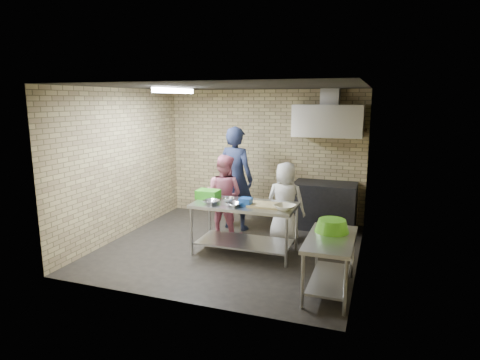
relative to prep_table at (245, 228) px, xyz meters
name	(u,v)px	position (x,y,z in m)	size (l,w,h in m)	color
floor	(231,247)	(-0.30, 0.14, -0.42)	(4.20, 4.20, 0.00)	black
ceiling	(230,86)	(-0.30, 0.14, 2.28)	(4.20, 4.20, 0.00)	black
back_wall	(264,155)	(-0.30, 2.14, 0.93)	(4.20, 0.06, 2.70)	tan
front_wall	(171,197)	(-0.30, -1.86, 0.93)	(4.20, 0.06, 2.70)	tan
left_wall	(123,163)	(-2.40, 0.14, 0.93)	(0.06, 4.00, 2.70)	tan
right_wall	(362,178)	(1.80, 0.14, 0.93)	(0.06, 4.00, 2.70)	tan
prep_table	(245,228)	(0.00, 0.00, 0.00)	(1.67, 0.84, 0.84)	#B3B7BB
side_counter	(330,265)	(1.50, -0.96, -0.04)	(0.60, 1.20, 0.75)	silver
stove	(324,205)	(1.05, 1.79, 0.03)	(1.20, 0.70, 0.90)	black
range_hood	(328,121)	(1.05, 1.84, 1.68)	(1.30, 0.60, 0.60)	silver
hood_duct	(330,97)	(1.05, 1.99, 2.13)	(0.35, 0.30, 0.30)	#A5A8AD
wall_shelf	(345,130)	(1.35, 2.03, 1.50)	(0.80, 0.20, 0.04)	#3F2B19
fluorescent_fixture	(174,91)	(-1.30, 0.14, 2.22)	(0.10, 1.25, 0.08)	white
green_crate	(208,194)	(-0.70, 0.12, 0.49)	(0.37, 0.28, 0.15)	green
blue_tub	(246,202)	(0.05, -0.10, 0.48)	(0.19, 0.19, 0.12)	#174BAF
cutting_board	(265,205)	(0.35, -0.02, 0.43)	(0.51, 0.39, 0.03)	tan
mixing_bowl_a	(211,202)	(-0.50, -0.20, 0.45)	(0.26, 0.26, 0.06)	#ACADB3
mixing_bowl_b	(229,200)	(-0.30, 0.05, 0.45)	(0.20, 0.20, 0.06)	silver
mixing_bowl_c	(234,205)	(-0.10, -0.22, 0.45)	(0.24, 0.24, 0.06)	#A9ACB0
ceramic_bowl	(285,207)	(0.70, -0.15, 0.46)	(0.32, 0.32, 0.08)	beige
green_basin	(332,226)	(1.48, -0.71, 0.42)	(0.46, 0.46, 0.17)	#59C626
bottle_red	(332,124)	(1.10, 2.03, 1.61)	(0.07, 0.07, 0.18)	#B22619
bottle_green	(353,125)	(1.50, 2.03, 1.60)	(0.06, 0.06, 0.15)	green
man_navy	(236,178)	(-0.58, 1.17, 0.58)	(0.73, 0.48, 2.00)	black
woman_pink	(224,195)	(-0.65, 0.73, 0.34)	(0.74, 0.57, 1.51)	#D16F8A
woman_white	(285,202)	(0.49, 0.81, 0.29)	(0.70, 0.45, 1.42)	silver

